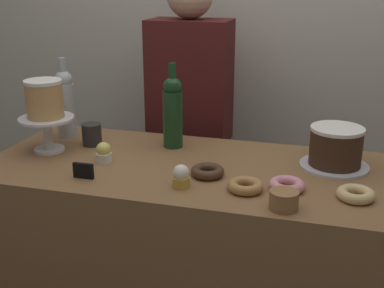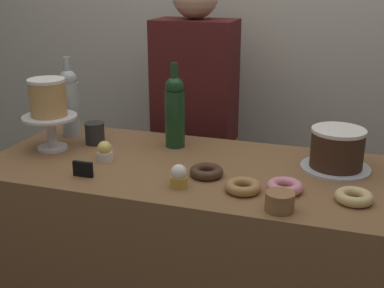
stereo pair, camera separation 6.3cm
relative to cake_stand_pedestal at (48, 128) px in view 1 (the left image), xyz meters
The scene contains 18 objects.
back_wall 1.09m from the cake_stand_pedestal, 57.77° to the left, with size 6.00×0.05×2.60m.
display_counter 0.80m from the cake_stand_pedestal, ahead, with size 1.46×0.64×0.95m.
cake_stand_pedestal is the anchor object (origin of this frame).
white_layer_cake 0.11m from the cake_stand_pedestal, 90.00° to the right, with size 0.14×0.14×0.14m.
silver_serving_platter 1.05m from the cake_stand_pedestal, ahead, with size 0.24×0.24×0.01m.
chocolate_round_cake 1.05m from the cake_stand_pedestal, ahead, with size 0.18×0.18×0.13m.
wine_bottle_green 0.47m from the cake_stand_pedestal, 21.79° to the left, with size 0.08×0.08×0.33m.
wine_bottle_clear 0.18m from the cake_stand_pedestal, 96.40° to the left, with size 0.08×0.08×0.33m.
cupcake_lemon 0.26m from the cake_stand_pedestal, 12.24° to the right, with size 0.06×0.06×0.07m.
cupcake_vanilla 0.61m from the cake_stand_pedestal, 17.99° to the right, with size 0.06×0.06×0.07m.
donut_maple 0.80m from the cake_stand_pedestal, 11.78° to the right, with size 0.11×0.11×0.03m.
donut_chocolate 0.65m from the cake_stand_pedestal, ahead, with size 0.11×0.11×0.03m.
donut_pink 0.91m from the cake_stand_pedestal, ahead, with size 0.11×0.11×0.03m.
donut_glazed 1.11m from the cake_stand_pedestal, ahead, with size 0.11×0.11×0.03m.
cookie_stack 0.94m from the cake_stand_pedestal, 15.80° to the right, with size 0.08×0.08×0.05m.
price_sign_chalkboard 0.33m from the cake_stand_pedestal, 39.69° to the right, with size 0.07×0.01×0.05m.
coffee_cup_ceramic 0.17m from the cake_stand_pedestal, 40.80° to the left, with size 0.08×0.08×0.08m.
barista_figure 0.71m from the cake_stand_pedestal, 54.29° to the left, with size 0.36×0.22×1.60m.
Camera 1 is at (0.43, -1.55, 1.58)m, focal length 46.14 mm.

